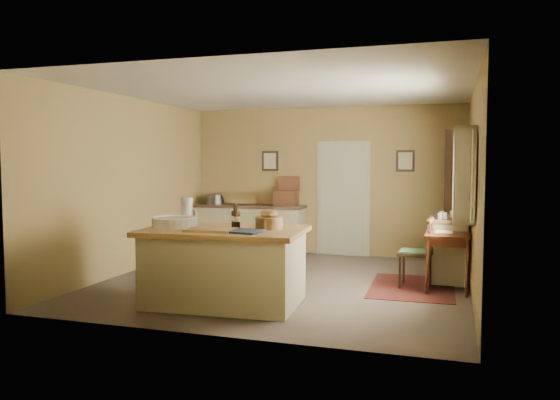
{
  "coord_description": "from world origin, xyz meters",
  "views": [
    {
      "loc": [
        2.24,
        -7.3,
        1.7
      ],
      "look_at": [
        -0.14,
        0.22,
        1.15
      ],
      "focal_mm": 35.0,
      "sensor_mm": 36.0,
      "label": 1
    }
  ],
  "objects_px": {
    "writing_desk": "(448,239)",
    "desk_chair": "(415,253)",
    "shelving_unit": "(459,199)",
    "right_cabinet": "(448,248)",
    "sideboard": "(251,227)",
    "work_island": "(224,264)"
  },
  "relations": [
    {
      "from": "desk_chair",
      "to": "right_cabinet",
      "type": "xyz_separation_m",
      "value": [
        0.41,
        0.66,
        -0.01
      ]
    },
    {
      "from": "sideboard",
      "to": "right_cabinet",
      "type": "relative_size",
      "value": 2.07
    },
    {
      "from": "writing_desk",
      "to": "right_cabinet",
      "type": "bearing_deg",
      "value": 90.02
    },
    {
      "from": "work_island",
      "to": "sideboard",
      "type": "xyz_separation_m",
      "value": [
        -1.0,
        3.55,
        -0.0
      ]
    },
    {
      "from": "work_island",
      "to": "right_cabinet",
      "type": "height_order",
      "value": "work_island"
    },
    {
      "from": "work_island",
      "to": "shelving_unit",
      "type": "xyz_separation_m",
      "value": [
        2.7,
        3.32,
        0.62
      ]
    },
    {
      "from": "shelving_unit",
      "to": "writing_desk",
      "type": "bearing_deg",
      "value": -95.26
    },
    {
      "from": "work_island",
      "to": "writing_desk",
      "type": "relative_size",
      "value": 2.11
    },
    {
      "from": "desk_chair",
      "to": "shelving_unit",
      "type": "distance_m",
      "value": 1.94
    },
    {
      "from": "desk_chair",
      "to": "right_cabinet",
      "type": "bearing_deg",
      "value": 61.19
    },
    {
      "from": "shelving_unit",
      "to": "right_cabinet",
      "type": "bearing_deg",
      "value": -98.28
    },
    {
      "from": "desk_chair",
      "to": "shelving_unit",
      "type": "relative_size",
      "value": 0.43
    },
    {
      "from": "sideboard",
      "to": "desk_chair",
      "type": "distance_m",
      "value": 3.7
    },
    {
      "from": "work_island",
      "to": "right_cabinet",
      "type": "xyz_separation_m",
      "value": [
        2.55,
        2.24,
        -0.02
      ]
    },
    {
      "from": "sideboard",
      "to": "shelving_unit",
      "type": "xyz_separation_m",
      "value": [
        3.7,
        -0.24,
        0.62
      ]
    },
    {
      "from": "writing_desk",
      "to": "desk_chair",
      "type": "height_order",
      "value": "desk_chair"
    },
    {
      "from": "sideboard",
      "to": "desk_chair",
      "type": "relative_size",
      "value": 2.19
    },
    {
      "from": "writing_desk",
      "to": "shelving_unit",
      "type": "relative_size",
      "value": 0.42
    },
    {
      "from": "sideboard",
      "to": "right_cabinet",
      "type": "bearing_deg",
      "value": -20.38
    },
    {
      "from": "desk_chair",
      "to": "right_cabinet",
      "type": "height_order",
      "value": "right_cabinet"
    },
    {
      "from": "shelving_unit",
      "to": "work_island",
      "type": "bearing_deg",
      "value": -129.19
    },
    {
      "from": "sideboard",
      "to": "desk_chair",
      "type": "height_order",
      "value": "sideboard"
    }
  ]
}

